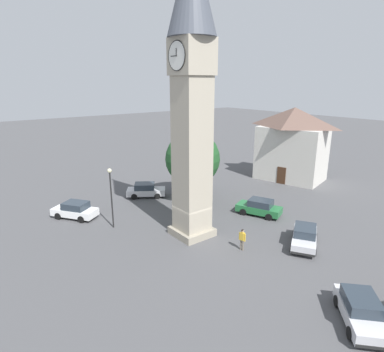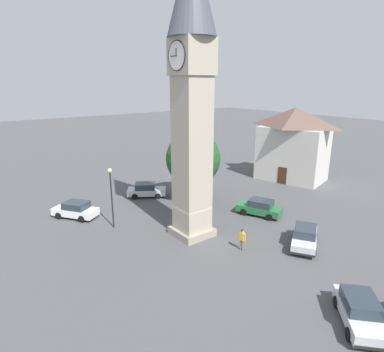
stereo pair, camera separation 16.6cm
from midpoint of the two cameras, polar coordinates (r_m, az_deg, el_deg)
name	(u,v)px [view 1 (the left image)]	position (r m, az deg, el deg)	size (l,w,h in m)	color
ground_plane	(192,234)	(27.27, -0.18, -10.18)	(200.00, 200.00, 0.00)	#4C4C4F
clock_tower	(192,71)	(24.45, -0.20, 17.89)	(3.51, 3.51, 21.91)	gray
car_blue_kerb	(304,237)	(26.59, 18.94, -10.01)	(3.60, 4.40, 1.53)	silver
car_silver_kerb	(186,180)	(39.05, -1.12, -0.73)	(3.75, 4.35, 1.53)	#2D5BB7
car_red_corner	(146,190)	(35.85, -8.23, -2.46)	(3.69, 4.37, 1.53)	silver
car_white_side	(259,207)	(31.35, 11.55, -5.39)	(4.46, 3.14, 1.53)	#236B38
car_black_far	(361,310)	(20.10, 27.23, -20.19)	(4.05, 4.16, 1.53)	silver
car_green_alley	(75,210)	(31.99, -19.96, -5.62)	(4.35, 3.75, 1.53)	white
pedestrian	(242,238)	(24.77, 8.60, -10.63)	(0.55, 0.29, 1.69)	#706656
tree	(193,159)	(33.30, -0.03, 3.04)	(5.61, 5.61, 7.36)	brown
building_terrace_right	(292,143)	(43.04, 17.04, 5.48)	(9.33, 7.42, 9.13)	beige
lamp_post	(111,189)	(28.02, -14.20, -2.22)	(0.36, 0.36, 5.27)	black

